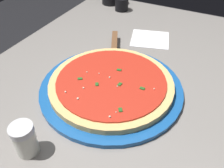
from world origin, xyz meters
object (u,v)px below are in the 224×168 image
Objects in this scene: pizza at (112,83)px; napkin_folded_right at (150,39)px; cup_small_sauce at (122,4)px; serving_plate at (112,88)px; pizza_server at (114,49)px; parmesan_shaker at (25,139)px.

pizza reaches higher than napkin_folded_right.
napkin_folded_right is (-0.18, -0.19, -0.02)m from cup_small_sauce.
serving_plate is 1.16× the size of pizza.
serving_plate is 0.02m from pizza.
pizza_server reaches higher than serving_plate.
cup_small_sauce reaches higher than napkin_folded_right.
pizza_server is 1.71× the size of napkin_folded_right.
cup_small_sauce is at bearing 46.90° from napkin_folded_right.
pizza is 5.75× the size of cup_small_sauce.
pizza_server is at bearing 154.05° from napkin_folded_right.
cup_small_sauce is (0.32, 0.13, 0.01)m from pizza_server.
pizza is 4.32× the size of parmesan_shaker.
parmesan_shaker reaches higher than cup_small_sauce.
parmesan_shaker reaches higher than napkin_folded_right.
napkin_folded_right is 0.54m from parmesan_shaker.
pizza_server reaches higher than napkin_folded_right.
pizza is at bearing -157.62° from cup_small_sauce.
cup_small_sauce is at bearing 22.38° from serving_plate.
parmesan_shaker is at bearing -179.13° from pizza_server.
serving_plate is 1.69× the size of pizza_server.
pizza_server is 2.95× the size of parmesan_shaker.
cup_small_sauce reaches higher than pizza_server.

